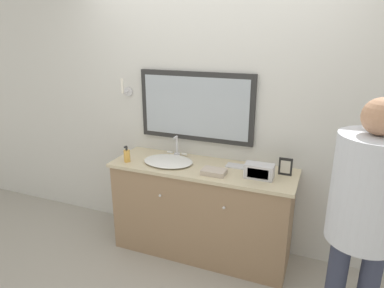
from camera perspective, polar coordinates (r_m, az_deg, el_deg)
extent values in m
plane|color=#9E998E|center=(3.25, -0.23, -19.85)|extent=(14.00, 14.00, 0.00)
cube|color=silver|center=(3.17, 3.61, 4.92)|extent=(8.00, 0.06, 2.55)
cube|color=#282828|center=(3.17, 0.62, 6.22)|extent=(1.10, 0.04, 0.64)
cube|color=#9EA8B2|center=(3.15, 0.49, 6.15)|extent=(1.01, 0.01, 0.55)
cylinder|color=silver|center=(3.48, -10.57, 8.57)|extent=(0.09, 0.01, 0.09)
cylinder|color=silver|center=(3.44, -11.01, 8.43)|extent=(0.02, 0.10, 0.02)
cylinder|color=white|center=(3.39, -11.54, 9.46)|extent=(0.02, 0.02, 0.14)
cube|color=#937556|center=(3.23, 1.60, -11.21)|extent=(1.60, 0.50, 0.84)
cube|color=#C6B793|center=(3.04, 1.67, -4.07)|extent=(1.65, 0.53, 0.03)
sphere|color=silver|center=(3.01, -5.36, -8.56)|extent=(0.02, 0.02, 0.02)
sphere|color=silver|center=(2.81, 5.34, -10.54)|extent=(0.02, 0.02, 0.02)
ellipsoid|color=white|center=(3.12, -3.98, -2.85)|extent=(0.46, 0.35, 0.03)
cylinder|color=silver|center=(3.28, -2.51, -1.77)|extent=(0.06, 0.06, 0.03)
cylinder|color=silver|center=(3.25, -2.53, -0.14)|extent=(0.02, 0.02, 0.17)
cylinder|color=silver|center=(3.19, -2.81, 1.10)|extent=(0.02, 0.07, 0.02)
cylinder|color=white|center=(3.31, -3.70, -1.36)|extent=(0.06, 0.02, 0.02)
cylinder|color=white|center=(3.25, -1.31, -1.69)|extent=(0.06, 0.02, 0.02)
cylinder|color=gold|center=(3.18, -10.79, -1.97)|extent=(0.06, 0.06, 0.11)
cylinder|color=black|center=(3.16, -10.86, -0.72)|extent=(0.02, 0.02, 0.04)
cube|color=black|center=(3.14, -11.00, -0.48)|extent=(0.02, 0.03, 0.01)
cube|color=#BCBCC1|center=(2.84, 11.14, -4.44)|extent=(0.23, 0.12, 0.12)
cube|color=black|center=(2.79, 10.91, -4.87)|extent=(0.17, 0.01, 0.08)
cube|color=black|center=(2.93, 15.31, -3.67)|extent=(0.11, 0.01, 0.15)
cube|color=beige|center=(2.93, 15.29, -3.72)|extent=(0.08, 0.00, 0.11)
cube|color=#B7A899|center=(2.88, 3.68, -4.65)|extent=(0.20, 0.14, 0.04)
cube|color=silver|center=(3.05, 7.52, -3.68)|extent=(0.19, 0.11, 0.01)
cylinder|color=#33384C|center=(2.65, 22.74, -21.00)|extent=(0.13, 0.13, 0.78)
cylinder|color=silver|center=(2.29, 27.35, -6.80)|extent=(0.43, 0.43, 0.68)
sphere|color=#A87A5B|center=(2.16, 29.05, 4.01)|extent=(0.21, 0.21, 0.21)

